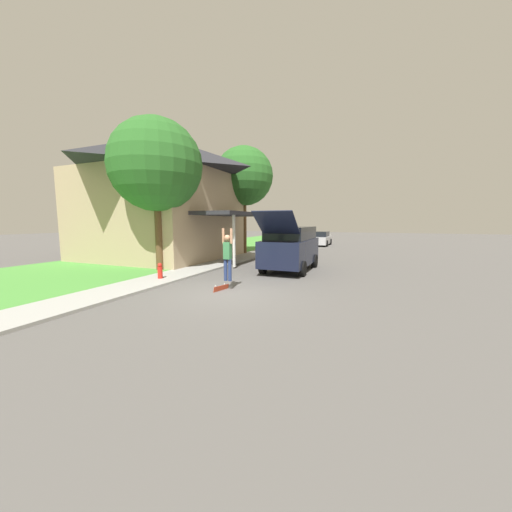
{
  "coord_description": "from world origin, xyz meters",
  "views": [
    {
      "loc": [
        4.56,
        -8.56,
        2.43
      ],
      "look_at": [
        0.21,
        1.97,
        1.06
      ],
      "focal_mm": 20.0,
      "sensor_mm": 36.0,
      "label": 1
    }
  ],
  "objects": [
    {
      "name": "skateboard",
      "position": [
        -0.37,
        0.13,
        0.08
      ],
      "size": [
        0.24,
        0.78,
        0.26
      ],
      "color": "#B73D23",
      "rests_on": "ground_plane"
    },
    {
      "name": "house",
      "position": [
        -8.43,
        6.73,
        4.14
      ],
      "size": [
        11.08,
        9.18,
        7.82
      ],
      "color": "tan",
      "rests_on": "lawn"
    },
    {
      "name": "car_down_street",
      "position": [
        -0.54,
        21.1,
        0.68
      ],
      "size": [
        1.96,
        4.32,
        1.44
      ],
      "color": "#B7B7BC",
      "rests_on": "ground_plane"
    },
    {
      "name": "ground_plane",
      "position": [
        0.0,
        0.0,
        0.0
      ],
      "size": [
        120.0,
        120.0,
        0.0
      ],
      "primitive_type": "plane",
      "color": "#54514F"
    },
    {
      "name": "lawn_tree_far",
      "position": [
        -4.36,
        10.76,
        5.69
      ],
      "size": [
        4.24,
        4.24,
        7.76
      ],
      "color": "brown",
      "rests_on": "lawn"
    },
    {
      "name": "lawn",
      "position": [
        -8.0,
        6.0,
        0.04
      ],
      "size": [
        10.0,
        80.0,
        0.08
      ],
      "color": "#478E38",
      "rests_on": "ground_plane"
    },
    {
      "name": "skateboarder",
      "position": [
        -0.23,
        0.37,
        1.28
      ],
      "size": [
        0.41,
        0.22,
        1.89
      ],
      "color": "navy",
      "rests_on": "ground_plane"
    },
    {
      "name": "suv_parked",
      "position": [
        0.76,
        5.19,
        1.18
      ],
      "size": [
        2.13,
        5.18,
        2.87
      ],
      "color": "black",
      "rests_on": "ground_plane"
    },
    {
      "name": "sidewalk",
      "position": [
        -3.6,
        6.0,
        0.05
      ],
      "size": [
        1.8,
        80.0,
        0.1
      ],
      "color": "#9E9E99",
      "rests_on": "ground_plane"
    },
    {
      "name": "lawn_tree_near",
      "position": [
        -5.15,
        2.52,
        5.08
      ],
      "size": [
        4.37,
        4.37,
        7.2
      ],
      "color": "brown",
      "rests_on": "lawn"
    },
    {
      "name": "fire_hydrant",
      "position": [
        -3.53,
        0.65,
        0.41
      ],
      "size": [
        0.2,
        0.2,
        0.64
      ],
      "color": "red",
      "rests_on": "sidewalk"
    }
  ]
}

